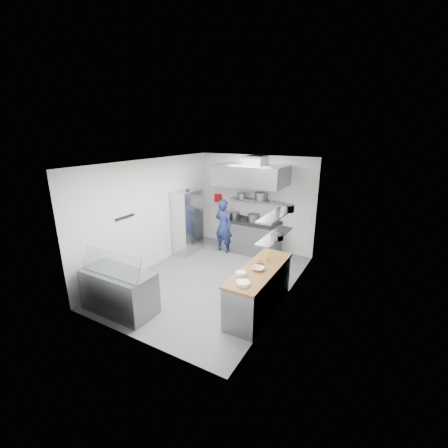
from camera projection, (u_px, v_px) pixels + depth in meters
The scene contains 35 objects.
floor at pixel (212, 280), 7.26m from camera, with size 5.00×5.00×0.00m, color #5B5B5E.
ceiling at pixel (210, 162), 6.43m from camera, with size 5.00×5.00×0.00m, color silver.
wall_back at pixel (255, 203), 8.92m from camera, with size 3.60×0.02×2.80m, color white.
wall_front at pixel (129, 265), 4.76m from camera, with size 3.60×0.02×2.80m, color white.
wall_left at pixel (152, 214), 7.69m from camera, with size 5.00×0.02×2.80m, color white.
wall_right at pixel (287, 238), 6.00m from camera, with size 5.00×0.02×2.80m, color white.
gas_range at pixel (252, 237), 8.82m from camera, with size 1.60×0.80×0.90m, color gray.
cooktop at pixel (252, 222), 8.68m from camera, with size 1.57×0.78×0.06m, color black.
stock_pot_left at pixel (234, 215), 8.85m from camera, with size 0.30×0.30×0.20m, color slate.
stock_pot_mid at pixel (254, 218), 8.51m from camera, with size 0.34×0.34×0.24m, color slate.
over_range_shelf at pixel (256, 200), 8.71m from camera, with size 1.60×0.30×0.04m, color gray.
shelf_pot_a at pixel (241, 196), 8.75m from camera, with size 0.23×0.23×0.18m, color slate.
shelf_pot_b at pixel (260, 196), 8.60m from camera, with size 0.33×0.33×0.22m, color slate.
extractor_hood at pixel (251, 175), 8.13m from camera, with size 1.90×1.15×0.55m, color gray.
hood_duct at pixel (255, 160), 8.21m from camera, with size 0.55×0.55×0.24m, color slate.
red_firebox at pixel (218, 198), 9.45m from camera, with size 0.22×0.10×0.26m, color #AA0D13.
chef at pixel (223, 226), 8.75m from camera, with size 0.58×0.38×1.59m, color navy.
wire_rack at pixel (188, 222), 8.68m from camera, with size 0.50×0.90×1.85m, color silver.
rack_bin_a at pixel (186, 227), 8.65m from camera, with size 0.18×0.22×0.20m, color white.
rack_bin_b at pixel (194, 207), 8.83m from camera, with size 0.15×0.20×0.18m, color yellow.
rack_jar at pixel (188, 193), 8.38m from camera, with size 0.11×0.11×0.18m, color black.
knife_strip at pixel (125, 217), 6.88m from camera, with size 0.04×0.55×0.05m, color black.
prep_counter_base at pixel (259, 290), 5.94m from camera, with size 0.62×2.00×0.84m, color gray.
prep_counter_top at pixel (260, 270), 5.81m from camera, with size 0.65×2.04×0.06m, color #8F5E35.
plate_stack_a at pixel (243, 283), 5.16m from camera, with size 0.24×0.24×0.06m, color white.
plate_stack_b at pixel (241, 273), 5.52m from camera, with size 0.20×0.20×0.06m, color white.
copper_pan at pixel (259, 263), 5.97m from camera, with size 0.15×0.15×0.06m, color #C96338.
squeeze_bottle at pixel (267, 255), 6.17m from camera, with size 0.06×0.06×0.18m, color yellow.
mixing_bowl at pixel (258, 269), 5.72m from camera, with size 0.24×0.24×0.06m, color white.
wall_shelf_lower at pixel (275, 236), 5.79m from camera, with size 0.30×1.30×0.04m, color gray.
wall_shelf_upper at pixel (276, 215), 5.67m from camera, with size 0.30×1.30×0.04m, color gray.
shelf_pot_c at pixel (277, 237), 5.54m from camera, with size 0.24×0.24×0.10m, color slate.
shelf_pot_d at pixel (287, 208), 5.82m from camera, with size 0.26×0.26×0.14m, color slate.
display_case at pixel (119, 291), 5.89m from camera, with size 1.50×0.70×0.85m, color gray.
display_glass at pixel (110, 264), 5.60m from camera, with size 1.47×0.02×0.45m, color silver.
Camera 1 is at (3.46, -5.55, 3.44)m, focal length 24.00 mm.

